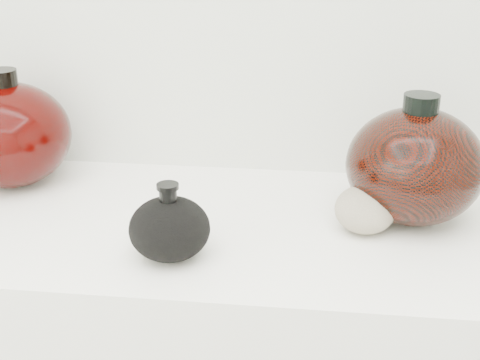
# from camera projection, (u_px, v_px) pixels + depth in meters

# --- Properties ---
(room) EXTENTS (3.04, 2.42, 2.64)m
(room) POSITION_uv_depth(u_px,v_px,m) (85.00, 111.00, 0.36)
(room) COLOR slate
(room) RESTS_ON ground
(black_gourd_vase) EXTENTS (0.16, 0.16, 0.12)m
(black_gourd_vase) POSITION_uv_depth(u_px,v_px,m) (170.00, 228.00, 1.01)
(black_gourd_vase) COLOR black
(black_gourd_vase) RESTS_ON display_counter
(cream_gourd_vase) EXTENTS (0.10, 0.10, 0.10)m
(cream_gourd_vase) POSITION_uv_depth(u_px,v_px,m) (365.00, 209.00, 1.09)
(cream_gourd_vase) COLOR beige
(cream_gourd_vase) RESTS_ON display_counter
(left_round_pot) EXTENTS (0.29, 0.29, 0.22)m
(left_round_pot) POSITION_uv_depth(u_px,v_px,m) (9.00, 134.00, 1.26)
(left_round_pot) COLOR black
(left_round_pot) RESTS_ON display_counter
(right_round_pot) EXTENTS (0.30, 0.30, 0.22)m
(right_round_pot) POSITION_uv_depth(u_px,v_px,m) (415.00, 165.00, 1.11)
(right_round_pot) COLOR black
(right_round_pot) RESTS_ON display_counter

